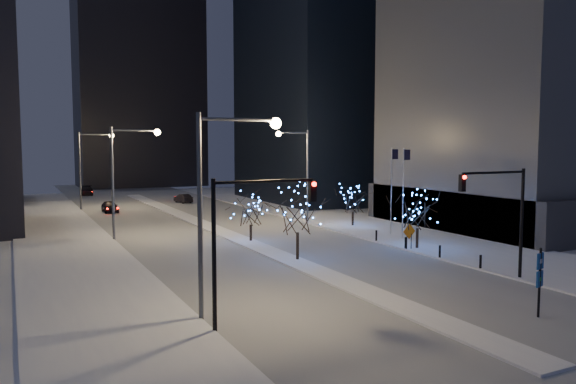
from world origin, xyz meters
TOP-DOWN VIEW (x-y plane):
  - ground at (0.00, 0.00)m, footprint 160.00×160.00m
  - road at (0.00, 35.00)m, footprint 20.00×130.00m
  - median at (0.00, 30.00)m, footprint 2.00×80.00m
  - east_sidewalk at (15.00, 20.00)m, footprint 10.00×90.00m
  - west_sidewalk at (-14.00, 20.00)m, footprint 8.00×90.00m
  - midrise_block at (34.00, 18.00)m, footprint 30.00×22.00m
  - plinth at (34.00, 18.00)m, footprint 30.00×24.00m
  - horizon_block at (6.00, 92.00)m, footprint 24.00×14.00m
  - street_lamp_w_near at (-8.94, 2.00)m, footprint 4.40×0.56m
  - street_lamp_w_mid at (-8.94, 27.00)m, footprint 4.40×0.56m
  - street_lamp_w_far at (-8.94, 52.00)m, footprint 4.40×0.56m
  - street_lamp_east at (10.08, 30.00)m, footprint 3.90×0.56m
  - traffic_signal_west at (-8.44, -0.00)m, footprint 5.26×0.43m
  - traffic_signal_east at (8.94, 1.00)m, footprint 5.26×0.43m
  - flagpoles at (13.37, 17.25)m, footprint 1.35×2.60m
  - bollards at (10.20, 10.00)m, footprint 0.16×12.16m
  - car_near at (-7.01, 48.36)m, footprint 1.71×4.22m
  - car_mid at (4.28, 55.28)m, footprint 1.92×4.00m
  - car_far at (-6.72, 74.16)m, footprint 2.66×5.36m
  - holiday_tree_median_near at (0.50, 12.13)m, footprint 4.58×4.58m
  - holiday_tree_median_far at (0.50, 20.93)m, footprint 3.61×3.61m
  - holiday_tree_plaza_near at (11.20, 11.80)m, footprint 4.86×4.86m
  - holiday_tree_plaza_far at (13.44, 24.71)m, footprint 4.07×4.07m
  - wayfinding_sign at (5.00, -4.93)m, footprint 0.61×0.25m
  - construction_sign at (10.30, 11.69)m, footprint 1.23×0.12m

SIDE VIEW (x-z plane):
  - ground at x=0.00m, z-range 0.00..0.00m
  - road at x=0.00m, z-range 0.00..0.02m
  - median at x=0.00m, z-range 0.00..0.15m
  - east_sidewalk at x=15.00m, z-range 0.00..0.15m
  - west_sidewalk at x=-14.00m, z-range 0.00..0.15m
  - bollards at x=10.20m, z-range 0.15..1.05m
  - car_mid at x=4.28m, z-range 0.00..1.26m
  - car_near at x=-7.01m, z-range 0.00..1.44m
  - car_far at x=-6.72m, z-range 0.00..1.50m
  - construction_sign at x=10.30m, z-range 0.36..2.39m
  - plinth at x=34.00m, z-range 0.00..4.00m
  - wayfinding_sign at x=5.00m, z-range 0.39..3.86m
  - holiday_tree_plaza_far at x=13.44m, z-range 0.72..4.83m
  - holiday_tree_median_far at x=0.50m, z-range 0.70..5.06m
  - holiday_tree_plaza_near at x=11.20m, z-range 0.80..5.55m
  - holiday_tree_median_near at x=0.50m, z-range 0.97..6.35m
  - traffic_signal_west at x=-8.44m, z-range 1.26..8.26m
  - traffic_signal_east at x=8.94m, z-range 1.26..8.26m
  - flagpoles at x=13.37m, z-range 0.80..8.80m
  - street_lamp_east at x=10.08m, z-range 1.45..11.45m
  - street_lamp_w_near at x=-8.94m, z-range 1.50..11.50m
  - street_lamp_w_mid at x=-8.94m, z-range 1.50..11.50m
  - street_lamp_w_far at x=-8.94m, z-range 1.50..11.50m
  - midrise_block at x=34.00m, z-range 0.00..30.00m
  - horizon_block at x=6.00m, z-range 0.00..42.00m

